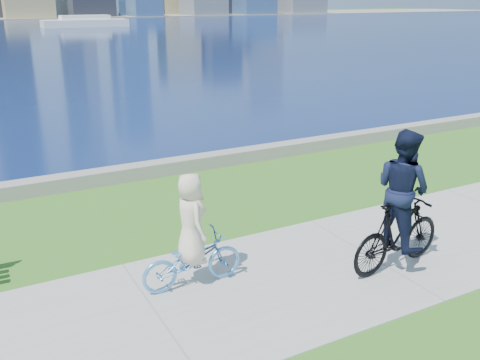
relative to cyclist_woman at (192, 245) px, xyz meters
name	(u,v)px	position (x,y,z in m)	size (l,w,h in m)	color
ground	(157,315)	(-0.80, -0.53, -0.72)	(320.00, 320.00, 0.00)	#2F661A
concrete_path	(157,315)	(-0.80, -0.53, -0.71)	(80.00, 3.50, 0.02)	#9F9F9A
seawall	(68,182)	(-0.80, 5.67, -0.55)	(90.00, 0.50, 0.35)	gray
ferry_far	(85,22)	(16.70, 79.58, 0.00)	(12.80, 3.66, 1.74)	silver
cyclist_woman	(192,245)	(0.00, 0.00, 0.00)	(0.62, 1.69, 1.89)	#5A9DDC
cyclist_man	(400,212)	(3.30, -1.09, 0.32)	(0.83, 2.07, 2.43)	black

